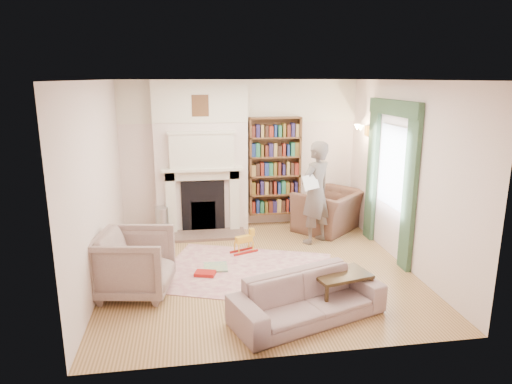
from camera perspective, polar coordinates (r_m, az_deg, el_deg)
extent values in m
plane|color=brown|center=(7.04, 0.31, -9.61)|extent=(4.50, 4.50, 0.00)
plane|color=white|center=(6.45, 0.35, 13.82)|extent=(4.50, 4.50, 0.00)
plane|color=white|center=(8.79, -1.98, 4.73)|extent=(4.50, 0.00, 4.50)
plane|color=white|center=(4.47, 4.87, -4.62)|extent=(4.50, 0.00, 4.50)
plane|color=white|center=(6.64, -19.22, 0.85)|extent=(0.00, 4.50, 4.50)
plane|color=white|center=(7.30, 18.07, 2.08)|extent=(0.00, 4.50, 4.50)
cube|color=white|center=(8.56, -6.85, 4.38)|extent=(1.70, 0.35, 2.80)
cube|color=silver|center=(8.32, -6.74, 2.83)|extent=(1.47, 0.24, 0.05)
cube|color=black|center=(8.57, -6.62, -1.77)|extent=(0.80, 0.06, 0.96)
cube|color=silver|center=(8.28, -6.81, 5.14)|extent=(1.15, 0.18, 0.62)
cube|color=brown|center=(8.80, 2.34, 3.25)|extent=(1.00, 0.24, 1.85)
cube|color=silver|center=(7.63, 16.67, 3.08)|extent=(0.02, 0.90, 1.30)
cube|color=#314D34|center=(7.06, 18.66, -0.02)|extent=(0.07, 0.32, 2.40)
cube|color=#314D34|center=(8.29, 14.30, 2.31)|extent=(0.07, 0.32, 2.40)
cube|color=#314D34|center=(7.50, 16.86, 10.06)|extent=(0.09, 1.70, 0.24)
cube|color=beige|center=(6.95, -1.30, -9.90)|extent=(2.94, 2.60, 0.01)
imported|color=#4D3129|center=(8.76, 9.09, -2.32)|extent=(1.56, 1.55, 0.76)
imported|color=#A89D8B|center=(6.35, -14.88, -8.60)|extent=(1.09, 1.06, 0.86)
imported|color=#A19384|center=(5.63, 6.49, -13.02)|extent=(2.00, 1.31, 0.54)
imported|color=#5E534B|center=(7.94, 7.45, -0.10)|extent=(0.78, 0.72, 1.80)
cube|color=white|center=(7.66, 6.83, 1.23)|extent=(0.35, 0.28, 0.24)
cylinder|color=#A6A9AD|center=(8.51, -11.63, -3.68)|extent=(0.25, 0.25, 0.55)
cube|color=#EDE653|center=(7.07, -5.08, -9.33)|extent=(0.37, 0.37, 0.03)
cube|color=#A51712|center=(6.85, -6.37, -10.08)|extent=(0.34, 0.27, 0.05)
cube|color=red|center=(6.81, 3.14, -10.32)|extent=(0.27, 0.23, 0.02)
cube|color=red|center=(6.87, 5.17, -10.13)|extent=(0.25, 0.20, 0.02)
cube|color=red|center=(6.57, 2.79, -11.26)|extent=(0.30, 0.27, 0.02)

